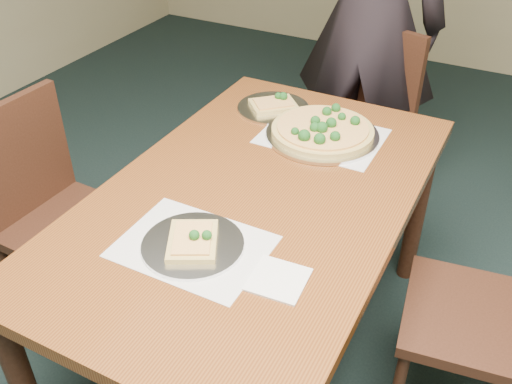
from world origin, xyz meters
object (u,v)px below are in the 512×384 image
at_px(chair_far, 363,114).
at_px(slice_plate_near, 193,243).
at_px(pizza_pan, 323,131).
at_px(chair_left, 52,206).
at_px(dining_table, 256,216).
at_px(slice_plate_far, 274,106).
at_px(diner, 370,19).
at_px(chair_right, 507,310).

distance_m(chair_far, slice_plate_near, 1.43).
bearing_deg(pizza_pan, chair_left, -146.55).
relative_size(dining_table, chair_left, 1.65).
height_order(pizza_pan, slice_plate_near, pizza_pan).
relative_size(pizza_pan, slice_plate_near, 1.45).
relative_size(chair_left, slice_plate_near, 3.25).
bearing_deg(chair_left, pizza_pan, -54.48).
distance_m(dining_table, slice_plate_far, 0.58).
bearing_deg(diner, dining_table, 88.67).
bearing_deg(slice_plate_far, slice_plate_near, -78.75).
bearing_deg(chair_right, pizza_pan, -121.17).
relative_size(chair_far, chair_right, 1.00).
distance_m(dining_table, slice_plate_near, 0.33).
relative_size(diner, pizza_pan, 4.58).
bearing_deg(slice_plate_far, dining_table, -69.46).
xyz_separation_m(pizza_pan, slice_plate_near, (-0.08, -0.72, -0.01)).
relative_size(chair_left, pizza_pan, 2.25).
bearing_deg(slice_plate_far, chair_left, -131.14).
bearing_deg(slice_plate_far, chair_far, 70.53).
bearing_deg(chair_right, slice_plate_far, -121.54).
relative_size(chair_far, slice_plate_far, 3.25).
xyz_separation_m(chair_far, slice_plate_far, (-0.20, -0.57, 0.25)).
distance_m(diner, slice_plate_near, 1.53).
height_order(dining_table, slice_plate_far, slice_plate_far).
distance_m(chair_far, diner, 0.43).
xyz_separation_m(dining_table, chair_right, (0.78, 0.10, -0.14)).
distance_m(dining_table, diner, 1.24).
distance_m(chair_far, pizza_pan, 0.73).
bearing_deg(pizza_pan, dining_table, -97.06).
relative_size(slice_plate_near, slice_plate_far, 1.00).
distance_m(chair_right, pizza_pan, 0.84).
distance_m(chair_left, diner, 1.58).
height_order(dining_table, pizza_pan, pizza_pan).
bearing_deg(dining_table, chair_left, -170.31).
distance_m(dining_table, chair_left, 0.80).
bearing_deg(slice_plate_far, pizza_pan, -24.73).
xyz_separation_m(chair_left, slice_plate_near, (0.75, -0.18, 0.25)).
bearing_deg(slice_plate_near, diner, 90.76).
xyz_separation_m(dining_table, slice_plate_near, (-0.03, -0.31, 0.11)).
height_order(chair_left, chair_right, same).
relative_size(diner, slice_plate_far, 6.62).
distance_m(chair_far, slice_plate_far, 0.65).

